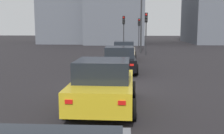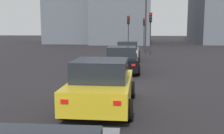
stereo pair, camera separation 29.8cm
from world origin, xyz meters
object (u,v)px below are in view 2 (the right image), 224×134
(car_beige_lead, at_px, (128,51))
(traffic_light_far_left, at_px, (128,26))
(traffic_light_near_left, at_px, (144,27))
(traffic_light_near_right, at_px, (150,25))
(car_black_second, at_px, (122,59))
(car_yellow_third, at_px, (102,85))
(street_lamp_kerbside, at_px, (146,8))

(car_beige_lead, relative_size, traffic_light_far_left, 1.07)
(traffic_light_near_left, relative_size, traffic_light_near_right, 0.94)
(traffic_light_far_left, bearing_deg, car_black_second, 3.97)
(car_black_second, bearing_deg, traffic_light_far_left, -0.99)
(car_yellow_third, relative_size, traffic_light_far_left, 1.04)
(traffic_light_near_left, bearing_deg, car_beige_lead, -13.68)
(traffic_light_near_left, distance_m, traffic_light_far_left, 4.80)
(car_yellow_third, bearing_deg, traffic_light_near_left, -3.79)
(car_yellow_third, relative_size, traffic_light_near_left, 1.07)
(car_black_second, bearing_deg, car_yellow_third, 176.84)
(traffic_light_near_left, xyz_separation_m, traffic_light_far_left, (-4.45, 1.80, 0.09))
(car_beige_lead, height_order, traffic_light_far_left, traffic_light_far_left)
(car_black_second, distance_m, car_yellow_third, 7.52)
(car_beige_lead, bearing_deg, traffic_light_far_left, 2.29)
(traffic_light_near_left, bearing_deg, street_lamp_kerbside, -6.71)
(traffic_light_near_left, distance_m, street_lamp_kerbside, 6.86)
(car_black_second, relative_size, car_yellow_third, 1.12)
(car_beige_lead, bearing_deg, car_black_second, 178.96)
(traffic_light_far_left, bearing_deg, car_yellow_third, 3.21)
(traffic_light_far_left, xyz_separation_m, street_lamp_kerbside, (-2.15, -1.86, 1.79))
(car_beige_lead, distance_m, traffic_light_near_left, 13.12)
(car_yellow_third, bearing_deg, traffic_light_far_left, 0.20)
(car_black_second, height_order, traffic_light_far_left, traffic_light_far_left)
(car_black_second, relative_size, traffic_light_near_left, 1.20)
(car_beige_lead, distance_m, car_yellow_third, 13.14)
(traffic_light_near_right, relative_size, traffic_light_far_left, 1.03)
(car_black_second, bearing_deg, street_lamp_kerbside, -9.71)
(car_yellow_third, distance_m, traffic_light_far_left, 21.68)
(car_black_second, relative_size, street_lamp_kerbside, 0.58)
(car_yellow_third, height_order, traffic_light_near_left, traffic_light_near_left)
(car_beige_lead, bearing_deg, car_yellow_third, 178.87)
(car_black_second, distance_m, traffic_light_near_right, 10.31)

